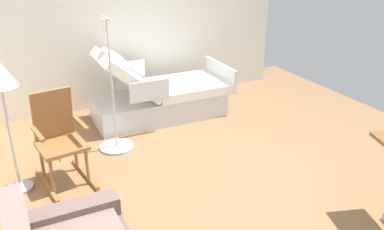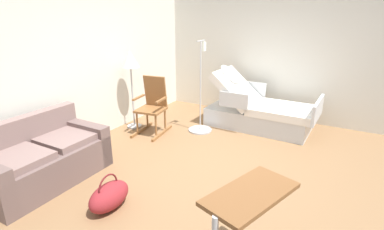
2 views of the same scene
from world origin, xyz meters
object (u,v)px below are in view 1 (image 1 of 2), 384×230
object	(u,v)px
hospital_bed	(159,97)
rocking_chair	(59,139)
iv_pole	(115,130)
floor_lamp	(0,82)

from	to	relation	value
hospital_bed	rocking_chair	size ratio (longest dim) A/B	1.97
iv_pole	floor_lamp	bearing A→B (deg)	111.06
rocking_chair	floor_lamp	bearing A→B (deg)	89.70
rocking_chair	floor_lamp	world-z (taller)	floor_lamp
iv_pole	hospital_bed	bearing A→B (deg)	-51.28
rocking_chair	floor_lamp	distance (m)	0.87
hospital_bed	floor_lamp	size ratio (longest dim) A/B	1.40
floor_lamp	rocking_chair	bearing A→B (deg)	-90.30
rocking_chair	floor_lamp	xyz separation A→B (m)	(0.00, 0.47, 0.72)
iv_pole	rocking_chair	bearing A→B (deg)	122.24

